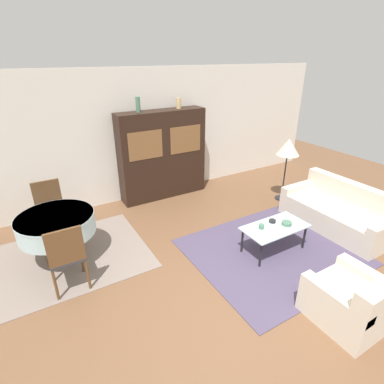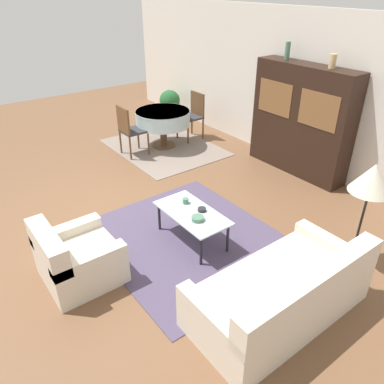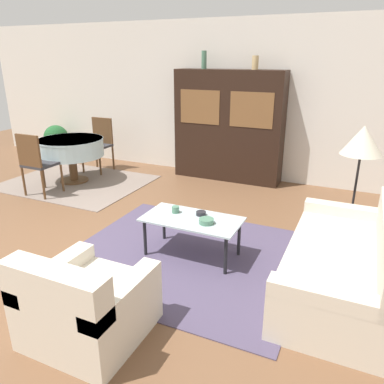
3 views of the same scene
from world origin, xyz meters
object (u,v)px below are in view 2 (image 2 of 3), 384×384
object	(u,v)px
bowl_small	(202,210)
dining_table	(163,118)
bowl	(198,218)
cup	(186,201)
vase_tall	(288,51)
vase_short	(333,61)
floor_lamp	(372,181)
potted_plant	(170,102)
dining_chair_near	(129,128)
display_cabinet	(301,120)
coffee_table	(192,215)
armchair	(76,259)
dining_chair_far	(193,113)
couch	(282,295)

from	to	relation	value
bowl_small	dining_table	bearing A→B (deg)	155.60
bowl	cup	bearing A→B (deg)	164.06
vase_tall	vase_short	size ratio (longest dim) A/B	1.36
floor_lamp	vase_tall	distance (m)	3.15
floor_lamp	bowl	xyz separation A→B (m)	(-1.36, -1.37, -0.67)
floor_lamp	potted_plant	size ratio (longest dim) A/B	1.89
dining_chair_near	display_cabinet	bearing A→B (deg)	41.39
dining_chair_near	floor_lamp	xyz separation A→B (m)	(4.53, 0.59, 0.57)
cup	vase_tall	bearing A→B (deg)	106.99
dining_chair_near	bowl	size ratio (longest dim) A/B	6.35
display_cabinet	floor_lamp	size ratio (longest dim) A/B	1.40
floor_lamp	cup	xyz separation A→B (m)	(-1.78, -1.25, -0.66)
coffee_table	vase_tall	xyz separation A→B (m)	(-1.07, 2.81, 1.62)
dining_chair_near	armchair	bearing A→B (deg)	-38.80
coffee_table	vase_short	distance (m)	3.24
display_cabinet	dining_table	xyz separation A→B (m)	(-2.38, -1.32, -0.33)
display_cabinet	dining_chair_far	bearing A→B (deg)	-167.13
floor_lamp	bowl	bearing A→B (deg)	-134.81
couch	cup	xyz separation A→B (m)	(-1.81, 0.10, 0.21)
dining_chair_near	bowl_small	distance (m)	3.09
dining_chair_near	dining_chair_far	size ratio (longest dim) A/B	1.00
vase_short	bowl	bearing A→B (deg)	-82.56
couch	vase_tall	bearing A→B (deg)	42.96
dining_chair_far	floor_lamp	world-z (taller)	floor_lamp
dining_chair_far	vase_short	world-z (taller)	vase_short
floor_lamp	bowl_small	bearing A→B (deg)	-141.45
dining_chair_far	bowl	size ratio (longest dim) A/B	6.35
coffee_table	dining_table	distance (m)	3.34
armchair	floor_lamp	distance (m)	3.43
coffee_table	vase_short	size ratio (longest dim) A/B	4.94
armchair	vase_tall	size ratio (longest dim) A/B	2.86
cup	vase_short	xyz separation A→B (m)	(0.05, 2.75, 1.50)
bowl_small	bowl	bearing A→B (deg)	-51.97
coffee_table	cup	xyz separation A→B (m)	(-0.23, 0.07, 0.08)
floor_lamp	potted_plant	distance (m)	6.12
armchair	display_cabinet	xyz separation A→B (m)	(-0.39, 4.32, 0.66)
display_cabinet	coffee_table	bearing A→B (deg)	-77.96
bowl_small	potted_plant	xyz separation A→B (m)	(-4.44, 2.49, -0.06)
dining_table	dining_chair_near	size ratio (longest dim) A/B	1.12
coffee_table	potted_plant	distance (m)	5.11
vase_short	vase_tall	bearing A→B (deg)	180.00
coffee_table	vase_tall	world-z (taller)	vase_tall
dining_table	bowl_small	bearing A→B (deg)	-24.40
armchair	cup	distance (m)	1.58
bowl_small	vase_short	bearing A→B (deg)	95.04
floor_lamp	vase_tall	size ratio (longest dim) A/B	4.63
dining_chair_near	bowl	bearing A→B (deg)	-13.74
cup	bowl_small	distance (m)	0.29
dining_chair_far	floor_lamp	xyz separation A→B (m)	(4.53, -0.96, 0.57)
armchair	potted_plant	distance (m)	5.87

